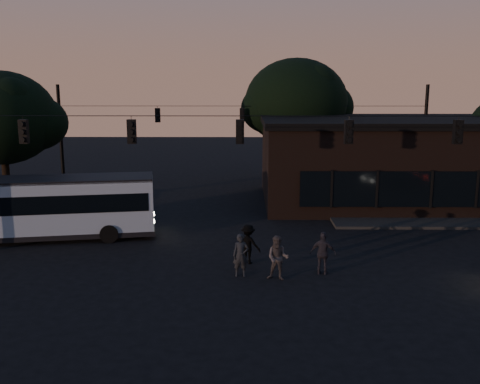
{
  "coord_description": "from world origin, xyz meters",
  "views": [
    {
      "loc": [
        0.21,
        -18.18,
        7.44
      ],
      "look_at": [
        0.0,
        4.0,
        3.0
      ],
      "focal_mm": 40.0,
      "sensor_mm": 36.0,
      "label": 1
    }
  ],
  "objects_px": {
    "pedestrian_b": "(278,258)",
    "pedestrian_c": "(323,253)",
    "bus": "(42,205)",
    "pedestrian_d": "(248,244)",
    "pedestrian_a": "(241,255)",
    "building": "(382,160)"
  },
  "relations": [
    {
      "from": "bus",
      "to": "pedestrian_c",
      "type": "xyz_separation_m",
      "value": [
        13.01,
        -4.9,
        -0.83
      ]
    },
    {
      "from": "building",
      "to": "bus",
      "type": "xyz_separation_m",
      "value": [
        -18.68,
        -8.85,
        -1.0
      ]
    },
    {
      "from": "bus",
      "to": "pedestrian_a",
      "type": "height_order",
      "value": "bus"
    },
    {
      "from": "pedestrian_c",
      "to": "pedestrian_d",
      "type": "xyz_separation_m",
      "value": [
        -2.98,
        1.31,
        -0.03
      ]
    },
    {
      "from": "bus",
      "to": "pedestrian_d",
      "type": "bearing_deg",
      "value": -29.47
    },
    {
      "from": "building",
      "to": "pedestrian_c",
      "type": "xyz_separation_m",
      "value": [
        -5.67,
        -13.75,
        -1.84
      ]
    },
    {
      "from": "bus",
      "to": "pedestrian_a",
      "type": "relative_size",
      "value": 6.48
    },
    {
      "from": "pedestrian_b",
      "to": "pedestrian_d",
      "type": "xyz_separation_m",
      "value": [
        -1.14,
        1.94,
        -0.04
      ]
    },
    {
      "from": "building",
      "to": "pedestrian_c",
      "type": "height_order",
      "value": "building"
    },
    {
      "from": "bus",
      "to": "building",
      "type": "bearing_deg",
      "value": 15.55
    },
    {
      "from": "building",
      "to": "pedestrian_b",
      "type": "distance_m",
      "value": 16.33
    },
    {
      "from": "pedestrian_a",
      "to": "pedestrian_c",
      "type": "distance_m",
      "value": 3.29
    },
    {
      "from": "pedestrian_b",
      "to": "pedestrian_d",
      "type": "height_order",
      "value": "pedestrian_b"
    },
    {
      "from": "building",
      "to": "bus",
      "type": "bearing_deg",
      "value": -154.64
    },
    {
      "from": "pedestrian_a",
      "to": "pedestrian_b",
      "type": "height_order",
      "value": "pedestrian_b"
    },
    {
      "from": "pedestrian_b",
      "to": "pedestrian_c",
      "type": "bearing_deg",
      "value": 31.78
    },
    {
      "from": "pedestrian_a",
      "to": "pedestrian_d",
      "type": "height_order",
      "value": "pedestrian_a"
    },
    {
      "from": "pedestrian_b",
      "to": "pedestrian_c",
      "type": "relative_size",
      "value": 1.01
    },
    {
      "from": "bus",
      "to": "pedestrian_a",
      "type": "distance_m",
      "value": 11.03
    },
    {
      "from": "building",
      "to": "pedestrian_a",
      "type": "height_order",
      "value": "building"
    },
    {
      "from": "bus",
      "to": "pedestrian_b",
      "type": "distance_m",
      "value": 12.49
    },
    {
      "from": "pedestrian_b",
      "to": "pedestrian_c",
      "type": "distance_m",
      "value": 1.95
    }
  ]
}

